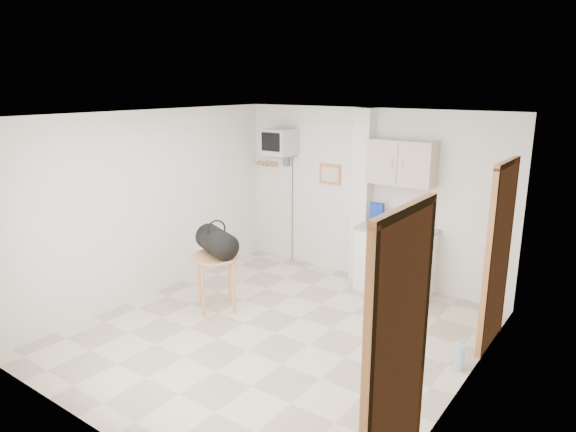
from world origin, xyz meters
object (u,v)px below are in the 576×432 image
Objects in this scene: crt_television at (279,143)px; round_table at (216,263)px; water_bottle at (459,356)px; duffel_bag at (217,241)px.

round_table is at bearing -77.47° from crt_television.
duffel_bag is at bearing -173.84° from water_bottle.
round_table is at bearing -55.82° from duffel_bag.
crt_television reaches higher than water_bottle.
round_table reaches higher than water_bottle.
crt_television reaches higher than round_table.
crt_television is 2.19m from duffel_bag.
crt_television is 4.17m from water_bottle.
round_table is (0.43, -1.92, -1.31)m from crt_television.
round_table is 2.21× the size of water_bottle.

